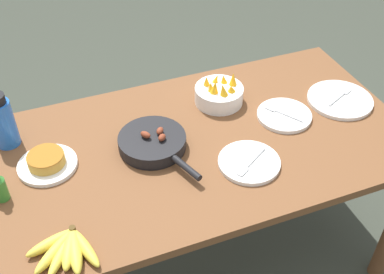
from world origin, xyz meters
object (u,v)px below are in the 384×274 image
banana_bunch (67,249)px  water_bottle (2,121)px  empty_plate_far_right (284,115)px  frittata_plate_center (47,162)px  skillet (153,143)px  fruit_bowl_mango (219,94)px  empty_plate_near_front (340,100)px  empty_plate_far_left (249,162)px

banana_bunch → water_bottle: 0.59m
empty_plate_far_right → frittata_plate_center: bearing=176.6°
frittata_plate_center → water_bottle: 0.23m
frittata_plate_center → water_bottle: (-0.12, 0.18, 0.08)m
banana_bunch → frittata_plate_center: bearing=90.0°
banana_bunch → skillet: size_ratio=0.57×
banana_bunch → empty_plate_far_right: bearing=20.0°
skillet → fruit_bowl_mango: fruit_bowl_mango is taller
fruit_bowl_mango → water_bottle: (-0.84, 0.05, 0.06)m
frittata_plate_center → empty_plate_far_right: 0.93m
empty_plate_near_front → empty_plate_far_left: 0.56m
frittata_plate_center → fruit_bowl_mango: 0.73m
empty_plate_near_front → water_bottle: size_ratio=1.23×
empty_plate_far_right → water_bottle: water_bottle is taller
water_bottle → skillet: bearing=-24.4°
frittata_plate_center → empty_plate_far_left: 0.72m
banana_bunch → empty_plate_far_right: banana_bunch is taller
empty_plate_far_left → water_bottle: size_ratio=1.02×
empty_plate_near_front → water_bottle: 1.33m
empty_plate_far_left → frittata_plate_center: bearing=159.7°
skillet → empty_plate_far_right: skillet is taller
empty_plate_far_right → fruit_bowl_mango: size_ratio=1.09×
banana_bunch → empty_plate_far_left: 0.69m
frittata_plate_center → empty_plate_far_right: (0.92, -0.06, -0.01)m
frittata_plate_center → banana_bunch: bearing=-90.0°
banana_bunch → empty_plate_far_left: size_ratio=0.95×
water_bottle → empty_plate_near_front: bearing=-9.9°
water_bottle → frittata_plate_center: bearing=-57.4°
banana_bunch → empty_plate_far_right: (0.92, 0.34, -0.01)m
empty_plate_far_left → fruit_bowl_mango: bearing=82.6°
empty_plate_near_front → empty_plate_far_right: bearing=-178.2°
fruit_bowl_mango → empty_plate_far_left: bearing=-97.4°
skillet → fruit_bowl_mango: 0.38m
frittata_plate_center → empty_plate_far_left: (0.67, -0.25, -0.01)m
empty_plate_near_front → frittata_plate_center: bearing=177.7°
frittata_plate_center → skillet: bearing=-6.5°
banana_bunch → empty_plate_near_front: 1.24m
frittata_plate_center → fruit_bowl_mango: (0.72, 0.13, 0.02)m
empty_plate_far_left → skillet: bearing=145.0°
skillet → empty_plate_far_left: (0.29, -0.21, -0.02)m
frittata_plate_center → empty_plate_near_front: 1.19m
banana_bunch → empty_plate_near_front: size_ratio=0.79×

